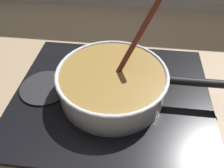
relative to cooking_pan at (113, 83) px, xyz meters
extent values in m
cube|color=#9E8466|center=(-0.04, -0.19, -0.08)|extent=(2.40, 1.60, 0.04)
cube|color=black|center=(0.00, 0.00, -0.05)|extent=(0.56, 0.48, 0.01)
torus|color=#592D0C|center=(0.00, 0.00, -0.04)|extent=(0.20, 0.20, 0.01)
cylinder|color=#262628|center=(-0.20, 0.00, -0.04)|extent=(0.14, 0.14, 0.01)
cylinder|color=silver|center=(0.00, 0.00, -0.01)|extent=(0.29, 0.29, 0.08)
cylinder|color=olive|center=(0.00, 0.00, 0.00)|extent=(0.28, 0.28, 0.07)
torus|color=silver|center=(0.00, 0.00, 0.03)|extent=(0.30, 0.30, 0.01)
cylinder|color=black|center=(0.23, 0.00, 0.03)|extent=(0.17, 0.02, 0.02)
cylinder|color=#EDD88C|center=(-0.08, 0.00, 0.02)|extent=(0.03, 0.03, 0.01)
cylinder|color=beige|center=(0.06, 0.09, 0.02)|extent=(0.03, 0.03, 0.01)
cylinder|color=#EDD88C|center=(-0.02, -0.08, 0.02)|extent=(0.03, 0.03, 0.01)
cylinder|color=#EDD88C|center=(0.07, 0.01, 0.02)|extent=(0.04, 0.04, 0.01)
cylinder|color=#EDD88C|center=(0.01, -0.01, 0.02)|extent=(0.03, 0.03, 0.01)
cylinder|color=#E5CC7A|center=(-0.08, -0.04, 0.02)|extent=(0.03, 0.03, 0.01)
cylinder|color=beige|center=(0.01, 0.04, 0.02)|extent=(0.03, 0.03, 0.01)
cylinder|color=#E5CC7A|center=(0.04, -0.06, 0.02)|extent=(0.03, 0.03, 0.01)
cylinder|color=maroon|center=(0.05, 0.04, 0.12)|extent=(0.11, 0.08, 0.20)
cube|color=brown|center=(0.01, 0.00, 0.02)|extent=(0.05, 0.05, 0.01)
camera|label=1|loc=(0.05, -0.45, 0.43)|focal=36.45mm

